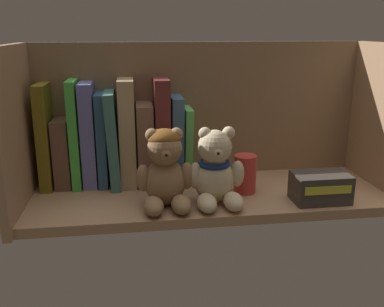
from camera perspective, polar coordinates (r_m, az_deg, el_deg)
shelf_board at (r=92.03cm, az=2.30°, el=-5.80°), size 74.22×25.11×2.00cm
shelf_back_panel at (r=100.06cm, az=1.08°, el=5.27°), size 76.62×1.20×32.85cm
shelf_side_panel_left at (r=88.93cm, az=-22.41°, el=2.59°), size 1.60×27.51×32.85cm
shelf_side_panel_right at (r=101.16cm, az=24.12°, el=3.95°), size 1.60×27.51×32.85cm
book_0 at (r=97.74cm, az=-18.90°, el=2.24°), size 2.70×10.74×22.67cm
book_1 at (r=98.10cm, az=-16.81°, el=0.17°), size 3.38×9.39×15.02cm
book_2 at (r=96.63cm, az=-15.25°, el=2.61°), size 1.90×10.55×23.35cm
book_3 at (r=96.37cm, az=-13.60°, el=2.51°), size 2.95×9.56×22.74cm
book_4 at (r=96.39cm, az=-11.88°, el=1.92°), size 1.99×10.26×20.47cm
book_5 at (r=96.20cm, az=-10.46°, el=2.09°), size 2.96×14.15×20.92cm
book_6 at (r=95.79cm, az=-8.62°, el=2.90°), size 3.42×11.74×23.39cm
book_7 at (r=96.46cm, az=-6.28°, el=1.45°), size 3.53×12.43×18.05cm
book_8 at (r=95.96cm, az=-4.09°, el=3.10°), size 3.25×12.61×23.48cm
book_9 at (r=96.70cm, az=-2.16°, el=2.01°), size 2.71×11.50×19.50cm
book_10 at (r=97.30cm, az=-0.72°, el=1.30°), size 2.12×9.85×16.84cm
teddy_bear_larger at (r=82.62cm, az=-3.61°, el=-2.24°), size 11.29×11.41×15.59cm
teddy_bear_smaller at (r=84.16cm, az=3.35°, el=-2.44°), size 11.19×11.28×15.49cm
pillar_candle at (r=91.32cm, az=7.09°, el=-2.70°), size 4.74×4.74×8.12cm
small_product_box at (r=90.05cm, az=16.76°, el=-4.36°), size 11.12×7.11×5.82cm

